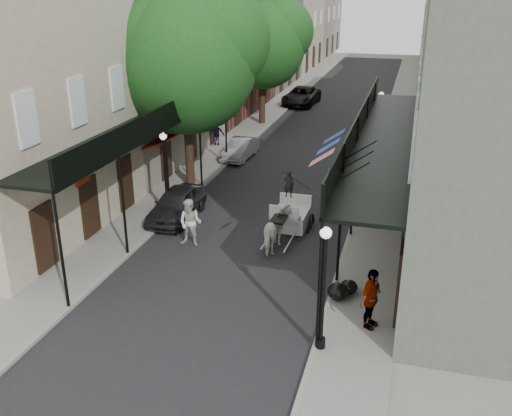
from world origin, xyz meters
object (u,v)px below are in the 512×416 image
Objects in this scene: car_right_near at (355,181)px; car_right_far at (379,115)px; car_left_near at (177,204)px; car_left_mid at (240,149)px; pedestrian_sidewalk_right at (371,299)px; carriage at (293,201)px; lamppost_right_far at (379,123)px; pedestrian_walking at (190,223)px; tree_near at (194,56)px; pedestrian_sidewalk_left at (217,132)px; lamppost_left at (165,173)px; lamppost_right_near at (323,287)px; tree_far at (268,41)px; car_left_far at (301,96)px; horse at (278,230)px.

car_right_near is 1.14× the size of car_right_far.
car_left_near reaches higher than car_left_mid.
car_right_near is (-1.75, 11.48, -0.32)m from pedestrian_sidewalk_right.
carriage is 19.45m from car_right_far.
lamppost_right_far reaches higher than pedestrian_walking.
pedestrian_sidewalk_right reaches higher than car_left_near.
tree_near is 5.05× the size of pedestrian_sidewalk_right.
pedestrian_walking is 8.39m from pedestrian_sidewalk_right.
lamppost_left is at bearing 73.32° from pedestrian_sidewalk_left.
tree_near is 15.39m from lamppost_right_near.
car_left_mid is (0.65, -8.80, -5.25)m from tree_far.
tree_far reaches higher than pedestrian_sidewalk_right.
tree_near is at bearing 91.34° from lamppost_left.
car_left_mid is 8.46m from car_right_near.
tree_near is 18.48m from car_right_far.
lamppost_left is 0.70× the size of car_left_far.
lamppost_left is 1.00× the size of lamppost_right_far.
car_right_far is (0.03, 15.03, 0.02)m from car_right_near.
carriage is 0.60× the size of car_right_far.
tree_far is 1.63× the size of car_left_far.
lamppost_right_near is at bearing 162.36° from pedestrian_sidewalk_right.
tree_far is at bearing 91.79° from car_left_near.
carriage is 0.53× the size of car_right_near.
tree_far is at bearing -73.30° from horse.
lamppost_right_near is 27.96m from car_right_far.
pedestrian_sidewalk_right reaches higher than pedestrian_walking.
pedestrian_walking is 0.54× the size of car_left_mid.
lamppost_right_near is 1.93× the size of pedestrian_walking.
pedestrian_sidewalk_left is 12.66m from car_right_far.
lamppost_right_far reaches higher than car_left_far.
lamppost_left is at bearing -18.53° from horse.
pedestrian_sidewalk_right is (1.22, 1.42, -0.98)m from lamppost_right_near.
car_left_near is 9.48m from car_left_mid.
pedestrian_sidewalk_right is 0.42× the size of car_right_far.
pedestrian_sidewalk_right is at bearing -28.98° from pedestrian_walking.
pedestrian_sidewalk_right is (9.57, -24.76, -4.76)m from tree_far.
carriage is 1.71× the size of pedestrian_sidewalk_left.
lamppost_right_far reaches higher than pedestrian_sidewalk_left.
pedestrian_sidewalk_right is (11.12, -18.04, 0.15)m from pedestrian_sidewalk_left.
car_right_near is (7.17, 5.00, 0.07)m from car_left_near.
tree_near reaches higher than lamppost_right_near.
pedestrian_sidewalk_left is at bearing -60.73° from horse.
lamppost_left is at bearing 46.91° from car_right_far.
lamppost_left is 0.92× the size of car_left_near.
pedestrian_walking reaches higher than car_right_near.
car_left_mid is (0.50, 9.38, -1.46)m from lamppost_left.
lamppost_left is at bearing 168.03° from car_left_near.
car_left_near is at bearing 124.07° from pedestrian_walking.
car_right_far is at bearing 58.42° from car_left_mid.
car_left_near is at bearing -170.96° from carriage.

